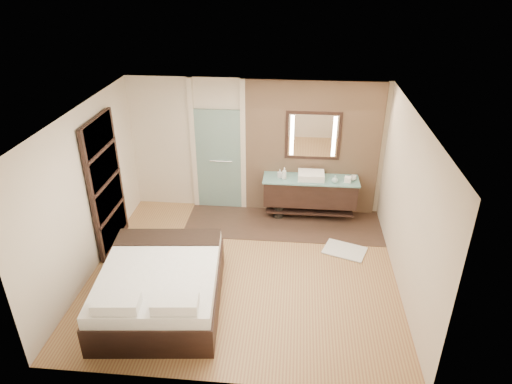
# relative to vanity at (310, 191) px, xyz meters

# --- Properties ---
(floor) EXTENTS (5.00, 5.00, 0.00)m
(floor) POSITION_rel_vanity_xyz_m (-1.10, -1.92, -0.58)
(floor) COLOR #905A3C
(floor) RESTS_ON ground
(tile_strip) EXTENTS (3.80, 1.30, 0.01)m
(tile_strip) POSITION_rel_vanity_xyz_m (-0.50, -0.32, -0.57)
(tile_strip) COLOR #3A2B20
(tile_strip) RESTS_ON floor
(stone_wall) EXTENTS (2.60, 0.08, 2.70)m
(stone_wall) POSITION_rel_vanity_xyz_m (0.00, 0.29, 0.77)
(stone_wall) COLOR tan
(stone_wall) RESTS_ON floor
(vanity) EXTENTS (1.85, 0.55, 0.88)m
(vanity) POSITION_rel_vanity_xyz_m (0.00, 0.00, 0.00)
(vanity) COLOR black
(vanity) RESTS_ON stone_wall
(mirror_unit) EXTENTS (1.06, 0.04, 0.96)m
(mirror_unit) POSITION_rel_vanity_xyz_m (0.00, 0.24, 1.07)
(mirror_unit) COLOR black
(mirror_unit) RESTS_ON stone_wall
(frosted_door) EXTENTS (1.10, 0.12, 2.70)m
(frosted_door) POSITION_rel_vanity_xyz_m (-1.85, 0.28, 0.56)
(frosted_door) COLOR #AFDDD3
(frosted_door) RESTS_ON floor
(shoji_partition) EXTENTS (0.06, 1.20, 2.40)m
(shoji_partition) POSITION_rel_vanity_xyz_m (-3.53, -1.32, 0.63)
(shoji_partition) COLOR black
(shoji_partition) RESTS_ON floor
(bed) EXTENTS (1.91, 2.30, 0.83)m
(bed) POSITION_rel_vanity_xyz_m (-2.22, -2.83, -0.24)
(bed) COLOR black
(bed) RESTS_ON floor
(bath_mat) EXTENTS (0.85, 0.71, 0.02)m
(bath_mat) POSITION_rel_vanity_xyz_m (0.63, -1.16, -0.56)
(bath_mat) COLOR silver
(bath_mat) RESTS_ON floor
(waste_bin) EXTENTS (0.25, 0.25, 0.26)m
(waste_bin) POSITION_rel_vanity_xyz_m (-0.61, -0.07, -0.45)
(waste_bin) COLOR black
(waste_bin) RESTS_ON floor
(tissue_box) EXTENTS (0.15, 0.15, 0.10)m
(tissue_box) POSITION_rel_vanity_xyz_m (0.69, -0.09, 0.33)
(tissue_box) COLOR white
(tissue_box) RESTS_ON vanity
(soap_bottle_a) EXTENTS (0.11, 0.11, 0.23)m
(soap_bottle_a) POSITION_rel_vanity_xyz_m (-0.52, -0.07, 0.40)
(soap_bottle_a) COLOR white
(soap_bottle_a) RESTS_ON vanity
(soap_bottle_b) EXTENTS (0.10, 0.10, 0.17)m
(soap_bottle_b) POSITION_rel_vanity_xyz_m (-0.61, -0.02, 0.37)
(soap_bottle_b) COLOR #B2B2B2
(soap_bottle_b) RESTS_ON vanity
(soap_bottle_c) EXTENTS (0.15, 0.15, 0.15)m
(soap_bottle_c) POSITION_rel_vanity_xyz_m (0.45, -0.15, 0.36)
(soap_bottle_c) COLOR #A3CDCA
(soap_bottle_c) RESTS_ON vanity
(cup) EXTENTS (0.12, 0.12, 0.09)m
(cup) POSITION_rel_vanity_xyz_m (0.80, -0.00, 0.33)
(cup) COLOR white
(cup) RESTS_ON vanity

